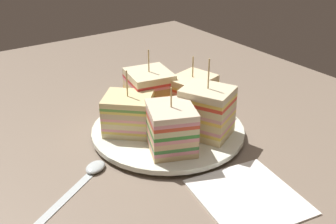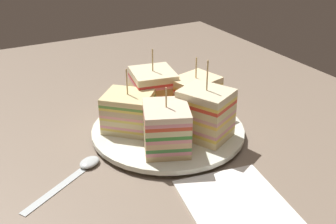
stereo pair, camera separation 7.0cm
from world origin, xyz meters
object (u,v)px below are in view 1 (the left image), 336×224
at_px(plate, 168,130).
at_px(sandwich_wedge_1, 171,128).
at_px(sandwich_wedge_0, 129,114).
at_px(sandwich_wedge_4, 150,93).
at_px(sandwich_wedge_3, 192,96).
at_px(chip_pile, 164,125).
at_px(sandwich_wedge_2, 206,112).
at_px(spoon, 88,175).
at_px(napkin, 248,196).

relative_size(plate, sandwich_wedge_1, 2.52).
distance_m(sandwich_wedge_0, sandwich_wedge_1, 0.09).
distance_m(plate, sandwich_wedge_4, 0.08).
height_order(sandwich_wedge_3, chip_pile, sandwich_wedge_3).
height_order(sandwich_wedge_3, sandwich_wedge_4, sandwich_wedge_4).
xyz_separation_m(sandwich_wedge_0, sandwich_wedge_3, (-0.01, -0.12, 0.00)).
relative_size(sandwich_wedge_2, spoon, 0.95).
distance_m(sandwich_wedge_0, sandwich_wedge_4, 0.08).
height_order(plate, sandwich_wedge_4, sandwich_wedge_4).
bearing_deg(plate, sandwich_wedge_4, -4.58).
distance_m(plate, sandwich_wedge_2, 0.08).
bearing_deg(sandwich_wedge_4, sandwich_wedge_2, 26.78).
distance_m(sandwich_wedge_0, napkin, 0.24).
bearing_deg(sandwich_wedge_1, sandwich_wedge_0, 38.79).
bearing_deg(sandwich_wedge_4, sandwich_wedge_1, -7.25).
xyz_separation_m(sandwich_wedge_3, napkin, (-0.22, 0.07, -0.05)).
relative_size(sandwich_wedge_2, chip_pile, 2.19).
bearing_deg(sandwich_wedge_1, napkin, -147.51).
bearing_deg(chip_pile, sandwich_wedge_1, 159.07).
height_order(sandwich_wedge_0, napkin, sandwich_wedge_0).
bearing_deg(spoon, sandwich_wedge_4, -1.12).
xyz_separation_m(sandwich_wedge_4, napkin, (-0.27, 0.01, -0.05)).
bearing_deg(sandwich_wedge_0, sandwich_wedge_2, 3.20).
height_order(sandwich_wedge_2, spoon, sandwich_wedge_2).
height_order(sandwich_wedge_2, sandwich_wedge_4, sandwich_wedge_2).
height_order(sandwich_wedge_0, sandwich_wedge_4, sandwich_wedge_4).
relative_size(sandwich_wedge_1, sandwich_wedge_3, 0.93).
distance_m(sandwich_wedge_3, sandwich_wedge_4, 0.08).
height_order(sandwich_wedge_1, napkin, sandwich_wedge_1).
xyz_separation_m(sandwich_wedge_1, sandwich_wedge_3, (0.07, -0.10, 0.00)).
height_order(sandwich_wedge_2, chip_pile, sandwich_wedge_2).
bearing_deg(sandwich_wedge_3, chip_pile, 4.75).
height_order(sandwich_wedge_1, sandwich_wedge_4, sandwich_wedge_4).
bearing_deg(spoon, napkin, -77.68).
height_order(sandwich_wedge_0, chip_pile, sandwich_wedge_0).
relative_size(sandwich_wedge_4, spoon, 0.87).
bearing_deg(sandwich_wedge_3, sandwich_wedge_0, -20.00).
relative_size(spoon, napkin, 0.99).
xyz_separation_m(plate, sandwich_wedge_1, (-0.06, 0.03, 0.04)).
xyz_separation_m(plate, sandwich_wedge_4, (0.07, -0.01, 0.05)).
distance_m(spoon, napkin, 0.23).
xyz_separation_m(sandwich_wedge_3, spoon, (-0.05, 0.23, -0.05)).
distance_m(chip_pile, napkin, 0.19).
bearing_deg(sandwich_wedge_0, sandwich_wedge_1, -30.84).
bearing_deg(napkin, sandwich_wedge_1, 10.24).
bearing_deg(sandwich_wedge_2, spoon, 58.69).
xyz_separation_m(sandwich_wedge_4, spoon, (-0.10, 0.17, -0.05)).
bearing_deg(sandwich_wedge_2, plate, 10.86).
bearing_deg(napkin, sandwich_wedge_3, -17.98).
height_order(sandwich_wedge_0, sandwich_wedge_3, sandwich_wedge_3).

